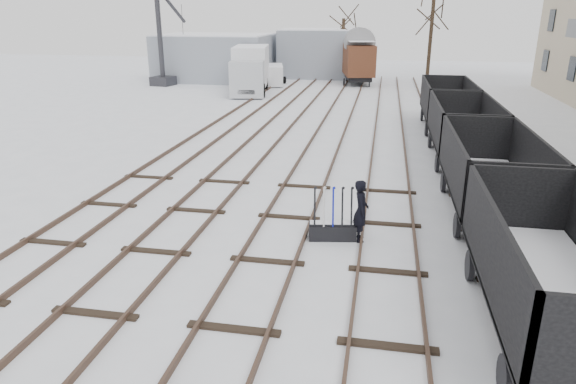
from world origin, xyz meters
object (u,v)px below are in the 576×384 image
Objects in this scene: freight_wagon_a at (550,289)px; lorry at (250,69)px; panel_van at (273,75)px; box_van_wagon at (359,59)px; crane at (162,58)px; worker at (361,211)px; ground_frame at (332,230)px.

lorry is (-13.77, 30.25, 0.84)m from freight_wagon_a.
lorry is 1.91× the size of panel_van.
box_van_wagon is 0.61× the size of crane.
worker is 5.32m from freight_wagon_a.
worker is at bearing -78.92° from lorry.
freight_wagon_a is 37.09m from panel_van.
worker is 28.35m from lorry.
freight_wagon_a is 0.77× the size of lorry.
worker is at bearing 135.30° from freight_wagon_a.
worker reaches higher than ground_frame.
worker is (0.75, 0.10, 0.58)m from ground_frame.
ground_frame is 32.24m from panel_van.
worker is 34.68m from crane.
freight_wagon_a is at bearing -45.98° from crane.
lorry is (-8.03, -6.48, -0.37)m from box_van_wagon.
worker is at bearing -47.72° from crane.
lorry is at bearing -112.82° from panel_van.
panel_van is at bearing 9.08° from worker.
worker is at bearing -86.03° from panel_van.
lorry reaches higher than panel_van.
worker is 0.33× the size of box_van_wagon.
panel_van is at bearing 70.11° from lorry.
crane is (-17.71, 29.43, 1.97)m from ground_frame.
crane is (-22.24, 33.07, 1.29)m from freight_wagon_a.
box_van_wagon reaches higher than worker.
crane reaches higher than worker.
freight_wagon_a is 33.25m from lorry.
box_van_wagon is at bearing 98.87° from freight_wagon_a.
box_van_wagon reaches higher than lorry.
worker is 0.22× the size of lorry.
worker is 0.20× the size of crane.
ground_frame is 0.24× the size of freight_wagon_a.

